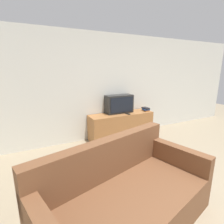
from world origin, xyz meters
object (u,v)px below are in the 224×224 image
at_px(tv_stand, 121,126).
at_px(book_stack, 146,109).
at_px(television, 119,104).
at_px(couch, 126,200).
at_px(remote_on_stand, 128,114).

bearing_deg(tv_stand, book_stack, -4.08).
height_order(television, couch, television).
bearing_deg(tv_stand, couch, -118.18).
bearing_deg(remote_on_stand, couch, -121.80).
bearing_deg(book_stack, remote_on_stand, -171.35).
xyz_separation_m(television, couch, (-1.22, -2.40, -0.58)).
distance_m(tv_stand, book_stack, 0.82).
xyz_separation_m(tv_stand, television, (-0.02, 0.09, 0.56)).
distance_m(tv_stand, remote_on_stand, 0.38).
height_order(tv_stand, remote_on_stand, remote_on_stand).
bearing_deg(book_stack, television, 168.93).
relative_size(tv_stand, remote_on_stand, 11.34).
height_order(book_stack, remote_on_stand, book_stack).
bearing_deg(book_stack, couch, -131.09).
xyz_separation_m(tv_stand, remote_on_stand, (0.10, -0.15, 0.34)).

